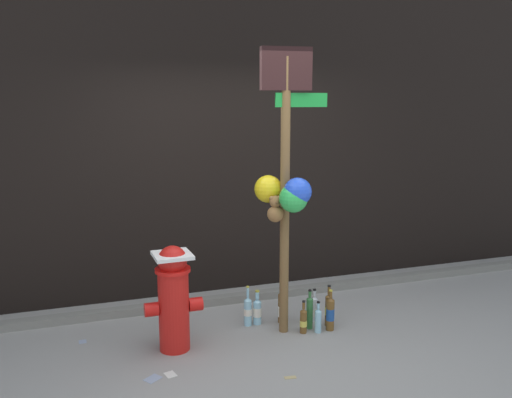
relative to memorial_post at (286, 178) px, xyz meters
The scene contains 18 objects.
ground_plane 1.51m from the memorial_post, 116.59° to the right, with size 14.00×14.00×0.00m, color gray.
building_wall 1.42m from the memorial_post, 99.11° to the left, with size 10.00×0.20×3.34m.
curb_strip 1.65m from the memorial_post, 104.29° to the left, with size 8.00×0.12×0.08m, color slate.
memorial_post is the anchor object (origin of this frame).
fire_hydrant 1.39m from the memorial_post, behind, with size 0.49×0.32×0.91m.
bottle_0 1.34m from the memorial_post, 18.50° to the right, with size 0.06×0.06×0.29m.
bottle_1 1.34m from the memorial_post, ahead, with size 0.07×0.07×0.40m.
bottle_2 1.32m from the memorial_post, 22.36° to the right, with size 0.07×0.07×0.31m.
bottle_3 1.30m from the memorial_post, 75.85° to the left, with size 0.08×0.08×0.39m.
bottle_4 1.34m from the memorial_post, 136.60° to the left, with size 0.07×0.07×0.39m.
bottle_5 1.33m from the memorial_post, 124.56° to the left, with size 0.08×0.08×0.33m.
bottle_6 1.34m from the memorial_post, 11.62° to the right, with size 0.08×0.08×0.39m.
bottle_7 1.36m from the memorial_post, 22.18° to the left, with size 0.07×0.07×0.32m.
bottle_8 1.29m from the memorial_post, ahead, with size 0.06×0.06×0.37m.
litter_0 1.96m from the memorial_post, 160.36° to the right, with size 0.12×0.09×0.01m, color #8C99B2.
litter_1 1.87m from the memorial_post, 159.02° to the right, with size 0.08×0.10×0.01m, color silver.
litter_2 1.64m from the memorial_post, 108.88° to the right, with size 0.09×0.04×0.01m, color tan.
litter_3 2.30m from the memorial_post, 167.64° to the left, with size 0.07×0.06×0.01m, color #8C99B2.
Camera 1 is at (-1.49, -3.80, 2.08)m, focal length 37.26 mm.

